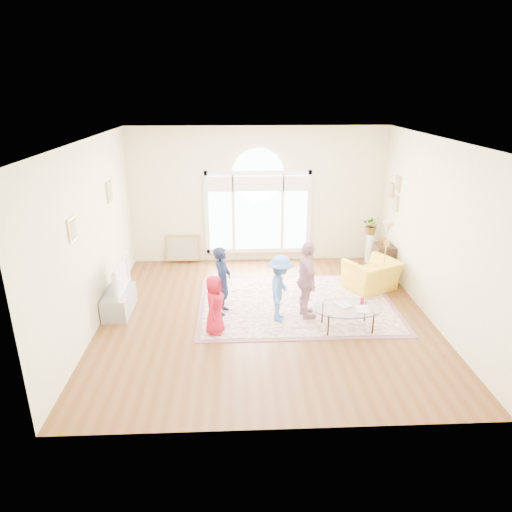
{
  "coord_description": "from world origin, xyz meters",
  "views": [
    {
      "loc": [
        -0.52,
        -7.56,
        3.99
      ],
      "look_at": [
        -0.17,
        0.3,
        1.08
      ],
      "focal_mm": 32.0,
      "sensor_mm": 36.0,
      "label": 1
    }
  ],
  "objects_px": {
    "tv_console": "(119,302)",
    "armchair": "(372,275)",
    "coffee_table": "(348,308)",
    "television": "(117,277)",
    "area_rug": "(297,303)"
  },
  "relations": [
    {
      "from": "tv_console",
      "to": "coffee_table",
      "type": "xyz_separation_m",
      "value": [
        4.14,
        -0.85,
        0.19
      ]
    },
    {
      "from": "area_rug",
      "to": "armchair",
      "type": "relative_size",
      "value": 3.66
    },
    {
      "from": "tv_console",
      "to": "armchair",
      "type": "relative_size",
      "value": 1.02
    },
    {
      "from": "tv_console",
      "to": "armchair",
      "type": "distance_m",
      "value": 5.11
    },
    {
      "from": "area_rug",
      "to": "television",
      "type": "height_order",
      "value": "television"
    },
    {
      "from": "television",
      "to": "armchair",
      "type": "height_order",
      "value": "television"
    },
    {
      "from": "television",
      "to": "coffee_table",
      "type": "height_order",
      "value": "television"
    },
    {
      "from": "area_rug",
      "to": "coffee_table",
      "type": "distance_m",
      "value": 1.33
    },
    {
      "from": "area_rug",
      "to": "tv_console",
      "type": "xyz_separation_m",
      "value": [
        -3.39,
        -0.18,
        0.2
      ]
    },
    {
      "from": "coffee_table",
      "to": "armchair",
      "type": "distance_m",
      "value": 1.89
    },
    {
      "from": "area_rug",
      "to": "armchair",
      "type": "distance_m",
      "value": 1.8
    },
    {
      "from": "coffee_table",
      "to": "armchair",
      "type": "xyz_separation_m",
      "value": [
        0.9,
        1.66,
        -0.08
      ]
    },
    {
      "from": "tv_console",
      "to": "television",
      "type": "bearing_deg",
      "value": -0.0
    },
    {
      "from": "tv_console",
      "to": "armchair",
      "type": "height_order",
      "value": "armchair"
    },
    {
      "from": "tv_console",
      "to": "armchair",
      "type": "bearing_deg",
      "value": 9.17
    }
  ]
}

